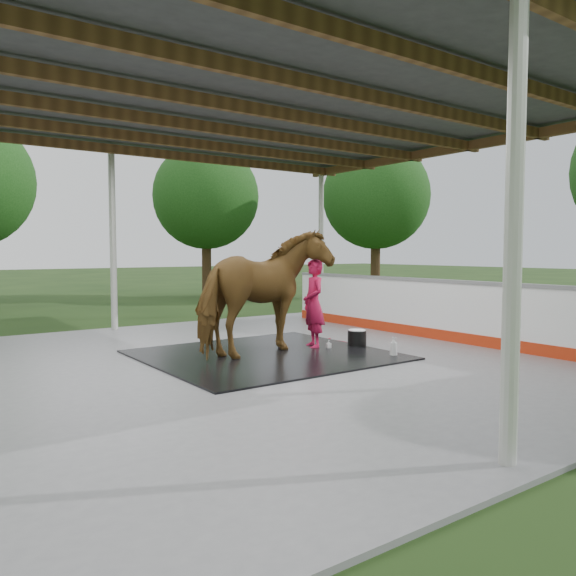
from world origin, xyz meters
TOP-DOWN VIEW (x-y plane):
  - ground at (0.00, 0.00)m, footprint 100.00×100.00m
  - concrete_slab at (0.00, 0.00)m, footprint 12.00×10.00m
  - pavilion_structure at (0.00, -0.00)m, footprint 12.60×10.60m
  - dasher_board at (4.60, 0.00)m, footprint 0.16×8.00m
  - tree_belt at (0.30, 0.90)m, footprint 28.00×28.00m
  - rubber_mat at (0.97, 0.27)m, footprint 3.68×3.45m
  - horse at (0.97, 0.27)m, footprint 2.60×1.65m
  - handler at (2.06, 0.40)m, footprint 0.52×0.65m
  - wash_bucket at (2.74, 0.02)m, footprint 0.33×0.33m
  - soap_bottle_a at (2.58, -1.00)m, footprint 0.13×0.13m
  - soap_bottle_b at (2.16, 0.11)m, footprint 0.09×0.09m
  - hose_coil at (1.99, 0.30)m, footprint 1.72×1.40m

SIDE VIEW (x-z plane):
  - ground at x=0.00m, z-range 0.00..0.00m
  - concrete_slab at x=0.00m, z-range 0.00..0.05m
  - hose_coil at x=1.99m, z-range 0.05..0.07m
  - rubber_mat at x=0.97m, z-range 0.05..0.08m
  - soap_bottle_b at x=2.16m, z-range 0.05..0.21m
  - wash_bucket at x=2.74m, z-range 0.05..0.36m
  - soap_bottle_a at x=2.58m, z-range 0.05..0.37m
  - dasher_board at x=4.60m, z-range 0.02..1.17m
  - handler at x=2.06m, z-range 0.05..1.59m
  - horse at x=0.97m, z-range 0.08..2.11m
  - tree_belt at x=0.30m, z-range 0.89..6.69m
  - pavilion_structure at x=0.00m, z-range 1.94..5.99m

